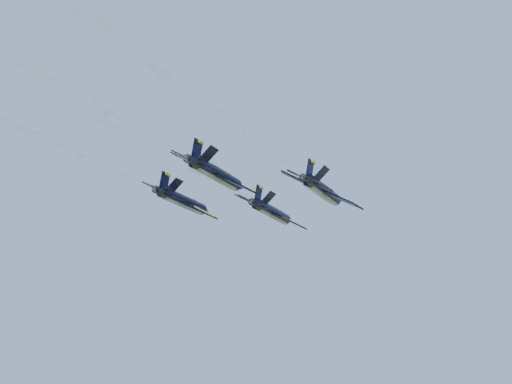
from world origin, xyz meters
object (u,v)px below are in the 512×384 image
at_px(jet_lead, 272,213).
at_px(jet_left, 183,201).
at_px(jet_slot, 217,174).
at_px(jet_right, 323,191).

xyz_separation_m(jet_lead, jet_left, (-9.19, -11.90, 0.00)).
distance_m(jet_lead, jet_left, 15.04).
bearing_deg(jet_lead, jet_slot, -88.23).
bearing_deg(jet_left, jet_slot, -48.14).
distance_m(jet_left, jet_right, 20.86).
xyz_separation_m(jet_right, jet_slot, (-9.73, -13.61, 0.00)).
height_order(jet_lead, jet_right, same).
bearing_deg(jet_right, jet_slot, -128.26).
xyz_separation_m(jet_lead, jet_right, (11.53, -9.46, 0.00)).
relative_size(jet_lead, jet_slot, 1.00).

